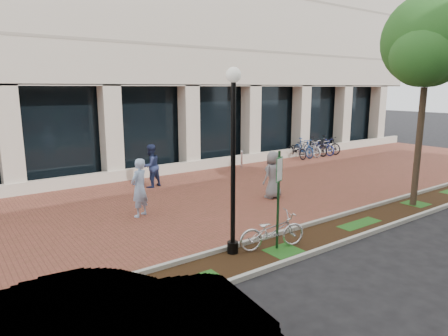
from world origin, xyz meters
TOP-DOWN VIEW (x-y plane):
  - ground at (0.00, 0.00)m, footprint 120.00×120.00m
  - brick_plaza at (0.00, 0.00)m, footprint 40.00×9.00m
  - planting_strip at (0.00, -5.25)m, footprint 40.00×1.50m
  - curb_plaza_side at (0.00, -4.50)m, footprint 40.00×0.12m
  - curb_street_side at (0.00, -6.00)m, footprint 40.00×0.12m
  - parking_sign at (-1.48, -5.20)m, footprint 0.34×0.07m
  - lamppost at (-2.56, -4.73)m, footprint 0.36×0.36m
  - street_tree at (5.18, -5.13)m, footprint 3.61×3.01m
  - locked_bicycle at (-1.57, -5.09)m, footprint 1.93×1.10m
  - pedestrian_left at (-3.21, -0.63)m, footprint 0.83×0.73m
  - pedestrian_mid at (-1.22, 2.67)m, footprint 1.03×0.90m
  - pedestrian_right at (1.76, -1.52)m, footprint 0.93×0.66m
  - bollard at (4.27, 3.53)m, footprint 0.12×0.12m
  - bike_rack_cluster at (10.15, 4.01)m, footprint 3.60×2.06m

SIDE VIEW (x-z plane):
  - ground at x=0.00m, z-range 0.00..0.00m
  - brick_plaza at x=0.00m, z-range 0.00..0.01m
  - planting_strip at x=0.00m, z-range 0.00..0.01m
  - curb_plaza_side at x=0.00m, z-range 0.00..0.12m
  - curb_street_side at x=0.00m, z-range 0.00..0.12m
  - locked_bicycle at x=-1.57m, z-range 0.00..0.96m
  - bollard at x=4.27m, z-range 0.01..0.95m
  - bike_rack_cluster at x=10.15m, z-range -0.03..1.11m
  - pedestrian_right at x=1.76m, z-range 0.00..1.78m
  - pedestrian_mid at x=-1.22m, z-range 0.00..1.81m
  - pedestrian_left at x=-3.21m, z-range 0.00..1.90m
  - parking_sign at x=-1.48m, z-range 0.34..2.90m
  - lamppost at x=-2.56m, z-range 0.29..4.85m
  - street_tree at x=5.18m, z-range 1.85..8.96m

